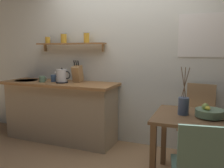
# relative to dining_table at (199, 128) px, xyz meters

# --- Properties ---
(ground_plane) EXTENTS (14.00, 14.00, 0.00)m
(ground_plane) POSITION_rel_dining_table_xyz_m (-1.06, 0.24, -0.62)
(ground_plane) COLOR #A87F56
(back_wall) EXTENTS (6.80, 0.11, 2.70)m
(back_wall) POSITION_rel_dining_table_xyz_m (-0.86, 0.89, 0.73)
(back_wall) COLOR silver
(back_wall) RESTS_ON ground_plane
(kitchen_counter) EXTENTS (1.83, 0.63, 0.93)m
(kitchen_counter) POSITION_rel_dining_table_xyz_m (-2.06, 0.55, -0.15)
(kitchen_counter) COLOR tan
(kitchen_counter) RESTS_ON ground_plane
(wall_shelf) EXTENTS (1.16, 0.20, 0.29)m
(wall_shelf) POSITION_rel_dining_table_xyz_m (-1.98, 0.73, 0.92)
(wall_shelf) COLOR #9E6B3D
(dining_table) EXTENTS (0.91, 0.75, 0.75)m
(dining_table) POSITION_rel_dining_table_xyz_m (0.00, 0.00, 0.00)
(dining_table) COLOR brown
(dining_table) RESTS_ON ground_plane
(dining_chair_far) EXTENTS (0.46, 0.46, 0.98)m
(dining_chair_far) POSITION_rel_dining_table_xyz_m (-0.02, 0.66, -0.09)
(dining_chair_far) COLOR tan
(dining_chair_far) RESTS_ON ground_plane
(fruit_bowl) EXTENTS (0.27, 0.27, 0.14)m
(fruit_bowl) POSITION_rel_dining_table_xyz_m (0.08, -0.02, 0.18)
(fruit_bowl) COLOR slate
(fruit_bowl) RESTS_ON dining_table
(twig_vase) EXTENTS (0.11, 0.11, 0.50)m
(twig_vase) POSITION_rel_dining_table_xyz_m (-0.17, 0.00, 0.22)
(twig_vase) COLOR #475675
(twig_vase) RESTS_ON dining_table
(electric_kettle) EXTENTS (0.27, 0.18, 0.23)m
(electric_kettle) POSITION_rel_dining_table_xyz_m (-1.96, 0.48, 0.40)
(electric_kettle) COLOR black
(electric_kettle) RESTS_ON kitchen_counter
(knife_block) EXTENTS (0.12, 0.19, 0.33)m
(knife_block) POSITION_rel_dining_table_xyz_m (-1.79, 0.64, 0.44)
(knife_block) COLOR tan
(knife_block) RESTS_ON kitchen_counter
(coffee_mug_by_sink) EXTENTS (0.13, 0.09, 0.09)m
(coffee_mug_by_sink) POSITION_rel_dining_table_xyz_m (-2.29, 0.44, 0.35)
(coffee_mug_by_sink) COLOR slate
(coffee_mug_by_sink) RESTS_ON kitchen_counter
(coffee_mug_spare) EXTENTS (0.12, 0.08, 0.11)m
(coffee_mug_spare) POSITION_rel_dining_table_xyz_m (-2.16, 0.54, 0.36)
(coffee_mug_spare) COLOR #3D5B89
(coffee_mug_spare) RESTS_ON kitchen_counter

